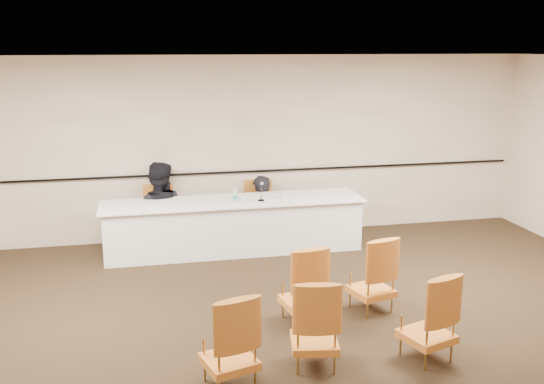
{
  "coord_description": "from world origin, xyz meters",
  "views": [
    {
      "loc": [
        -1.52,
        -5.78,
        3.14
      ],
      "look_at": [
        0.28,
        2.6,
        1.06
      ],
      "focal_mm": 40.0,
      "sensor_mm": 36.0,
      "label": 1
    }
  ],
  "objects_px": {
    "panel_table": "(234,226)",
    "drinking_glass": "(243,198)",
    "panelist_second": "(159,218)",
    "panelist_second_chair": "(159,215)",
    "aud_chair_front_right": "(372,273)",
    "panelist_main_chair": "(260,210)",
    "panelist_main": "(260,222)",
    "aud_chair_front_mid": "(303,283)",
    "microphone": "(261,192)",
    "aud_chair_back_mid": "(315,322)",
    "coffee_cup": "(284,195)",
    "water_bottle": "(235,194)",
    "aud_chair_back_left": "(229,339)",
    "aud_chair_back_right": "(428,316)"
  },
  "relations": [
    {
      "from": "panel_table",
      "to": "drinking_glass",
      "type": "relative_size",
      "value": 40.44
    },
    {
      "from": "panelist_second",
      "to": "panelist_second_chair",
      "type": "distance_m",
      "value": 0.04
    },
    {
      "from": "panel_table",
      "to": "aud_chair_front_right",
      "type": "bearing_deg",
      "value": -62.94
    },
    {
      "from": "panel_table",
      "to": "panelist_main_chair",
      "type": "height_order",
      "value": "panelist_main_chair"
    },
    {
      "from": "panelist_second",
      "to": "panelist_second_chair",
      "type": "xyz_separation_m",
      "value": [
        0.0,
        0.0,
        0.04
      ]
    },
    {
      "from": "panel_table",
      "to": "panelist_second",
      "type": "distance_m",
      "value": 1.27
    },
    {
      "from": "panelist_main",
      "to": "aud_chair_front_mid",
      "type": "height_order",
      "value": "panelist_main"
    },
    {
      "from": "panelist_main_chair",
      "to": "panelist_second_chair",
      "type": "bearing_deg",
      "value": 180.0
    },
    {
      "from": "microphone",
      "to": "aud_chair_back_mid",
      "type": "height_order",
      "value": "microphone"
    },
    {
      "from": "aud_chair_front_mid",
      "to": "panelist_second_chair",
      "type": "bearing_deg",
      "value": 106.36
    },
    {
      "from": "aud_chair_front_right",
      "to": "coffee_cup",
      "type": "bearing_deg",
      "value": 86.46
    },
    {
      "from": "water_bottle",
      "to": "panel_table",
      "type": "bearing_deg",
      "value": 116.37
    },
    {
      "from": "coffee_cup",
      "to": "aud_chair_back_left",
      "type": "distance_m",
      "value": 4.04
    },
    {
      "from": "aud_chair_front_mid",
      "to": "aud_chair_back_right",
      "type": "relative_size",
      "value": 1.0
    },
    {
      "from": "microphone",
      "to": "aud_chair_back_mid",
      "type": "distance_m",
      "value": 3.58
    },
    {
      "from": "microphone",
      "to": "aud_chair_back_left",
      "type": "distance_m",
      "value": 3.9
    },
    {
      "from": "panelist_second",
      "to": "aud_chair_back_right",
      "type": "height_order",
      "value": "panelist_second"
    },
    {
      "from": "aud_chair_front_mid",
      "to": "aud_chair_back_mid",
      "type": "height_order",
      "value": "same"
    },
    {
      "from": "panelist_main_chair",
      "to": "aud_chair_front_mid",
      "type": "relative_size",
      "value": 1.0
    },
    {
      "from": "aud_chair_front_mid",
      "to": "aud_chair_back_mid",
      "type": "relative_size",
      "value": 1.0
    },
    {
      "from": "drinking_glass",
      "to": "coffee_cup",
      "type": "height_order",
      "value": "coffee_cup"
    },
    {
      "from": "microphone",
      "to": "coffee_cup",
      "type": "distance_m",
      "value": 0.37
    },
    {
      "from": "panelist_main_chair",
      "to": "coffee_cup",
      "type": "height_order",
      "value": "panelist_main_chair"
    },
    {
      "from": "panelist_main_chair",
      "to": "aud_chair_back_right",
      "type": "height_order",
      "value": "same"
    },
    {
      "from": "panelist_main",
      "to": "aud_chair_front_right",
      "type": "xyz_separation_m",
      "value": [
        0.76,
        -3.13,
        0.22
      ]
    },
    {
      "from": "panelist_main_chair",
      "to": "aud_chair_back_left",
      "type": "relative_size",
      "value": 1.0
    },
    {
      "from": "coffee_cup",
      "to": "aud_chair_back_left",
      "type": "xyz_separation_m",
      "value": [
        -1.41,
        -3.77,
        -0.4
      ]
    },
    {
      "from": "panelist_second",
      "to": "drinking_glass",
      "type": "bearing_deg",
      "value": 164.21
    },
    {
      "from": "panel_table",
      "to": "aud_chair_back_right",
      "type": "relative_size",
      "value": 4.26
    },
    {
      "from": "panel_table",
      "to": "aud_chair_back_left",
      "type": "relative_size",
      "value": 4.26
    },
    {
      "from": "panelist_main_chair",
      "to": "panelist_second",
      "type": "height_order",
      "value": "panelist_second"
    },
    {
      "from": "drinking_glass",
      "to": "aud_chair_back_left",
      "type": "relative_size",
      "value": 0.11
    },
    {
      "from": "microphone",
      "to": "water_bottle",
      "type": "bearing_deg",
      "value": -174.12
    },
    {
      "from": "aud_chair_front_right",
      "to": "drinking_glass",
      "type": "bearing_deg",
      "value": 99.77
    },
    {
      "from": "panel_table",
      "to": "drinking_glass",
      "type": "distance_m",
      "value": 0.48
    },
    {
      "from": "microphone",
      "to": "panelist_second_chair",
      "type": "bearing_deg",
      "value": 171.14
    },
    {
      "from": "panelist_main_chair",
      "to": "aud_chair_front_right",
      "type": "bearing_deg",
      "value": -76.32
    },
    {
      "from": "water_bottle",
      "to": "aud_chair_back_right",
      "type": "bearing_deg",
      "value": -69.42
    },
    {
      "from": "panel_table",
      "to": "panelist_second",
      "type": "bearing_deg",
      "value": 152.4
    },
    {
      "from": "drinking_glass",
      "to": "coffee_cup",
      "type": "relative_size",
      "value": 0.78
    },
    {
      "from": "panelist_second",
      "to": "aud_chair_front_mid",
      "type": "xyz_separation_m",
      "value": [
        1.53,
        -3.27,
        0.04
      ]
    },
    {
      "from": "panelist_second_chair",
      "to": "panelist_second",
      "type": "bearing_deg",
      "value": -89.94
    },
    {
      "from": "water_bottle",
      "to": "aud_chair_back_mid",
      "type": "height_order",
      "value": "water_bottle"
    },
    {
      "from": "panel_table",
      "to": "aud_chair_front_right",
      "type": "relative_size",
      "value": 4.26
    },
    {
      "from": "panelist_second",
      "to": "aud_chair_front_right",
      "type": "relative_size",
      "value": 1.93
    },
    {
      "from": "panelist_second",
      "to": "coffee_cup",
      "type": "distance_m",
      "value": 2.07
    },
    {
      "from": "panelist_second",
      "to": "drinking_glass",
      "type": "height_order",
      "value": "panelist_second"
    },
    {
      "from": "panelist_main",
      "to": "water_bottle",
      "type": "distance_m",
      "value": 1.05
    },
    {
      "from": "panel_table",
      "to": "panelist_second_chair",
      "type": "relative_size",
      "value": 4.26
    },
    {
      "from": "panelist_second_chair",
      "to": "aud_chair_back_right",
      "type": "height_order",
      "value": "same"
    }
  ]
}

